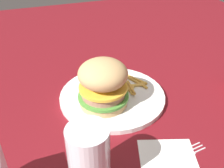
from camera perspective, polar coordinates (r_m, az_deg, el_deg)
ground_plane at (r=0.68m, az=-1.55°, el=-3.34°), size 1.60×1.60×0.00m
plate at (r=0.69m, az=-0.00°, el=-2.49°), size 0.26×0.26×0.01m
sandwich at (r=0.62m, az=-1.89°, el=0.22°), size 0.12×0.12×0.11m
fries_pile at (r=0.71m, az=4.08°, el=-0.06°), size 0.09×0.10×0.01m
napkin at (r=0.55m, az=11.82°, el=-15.46°), size 0.14×0.14×0.00m
fork at (r=0.55m, az=11.99°, el=-15.23°), size 0.17×0.04×0.00m
drink_glass at (r=0.47m, az=-4.83°, el=-15.89°), size 0.07×0.07×0.13m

